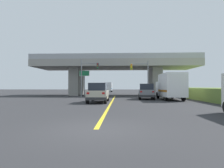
# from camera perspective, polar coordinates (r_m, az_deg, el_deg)

# --- Properties ---
(ground) EXTENTS (160.00, 160.00, 0.00)m
(ground) POSITION_cam_1_polar(r_m,az_deg,el_deg) (36.26, 1.05, -3.43)
(ground) COLOR #2B2B2D
(overpass_bridge) EXTENTS (29.91, 8.91, 7.35)m
(overpass_bridge) POSITION_cam_1_polar(r_m,az_deg,el_deg) (36.39, 1.04, 4.67)
(overpass_bridge) COLOR gray
(overpass_bridge) RESTS_ON ground
(lane_divider_stripe) EXTENTS (0.20, 26.14, 0.01)m
(lane_divider_stripe) POSITION_cam_1_polar(r_m,az_deg,el_deg) (20.32, -0.11, -5.44)
(lane_divider_stripe) COLOR yellow
(lane_divider_stripe) RESTS_ON ground
(suv_lead) EXTENTS (1.99, 4.64, 2.02)m
(suv_lead) POSITION_cam_1_polar(r_m,az_deg,el_deg) (19.81, -4.14, -2.63)
(suv_lead) COLOR #B7B29E
(suv_lead) RESTS_ON ground
(suv_crossing) EXTENTS (2.31, 4.54, 2.02)m
(suv_crossing) POSITION_cam_1_polar(r_m,az_deg,el_deg) (25.28, 10.31, -2.24)
(suv_crossing) COLOR slate
(suv_crossing) RESTS_ON ground
(box_truck) EXTENTS (2.33, 6.86, 3.24)m
(box_truck) POSITION_cam_1_polar(r_m,az_deg,el_deg) (24.70, 17.18, -0.69)
(box_truck) COLOR silver
(box_truck) RESTS_ON ground
(traffic_signal_nearside) EXTENTS (2.94, 0.36, 5.86)m
(traffic_signal_nearside) POSITION_cam_1_polar(r_m,az_deg,el_deg) (30.90, 9.13, 3.15)
(traffic_signal_nearside) COLOR slate
(traffic_signal_nearside) RESTS_ON ground
(traffic_signal_farside) EXTENTS (2.93, 0.36, 6.19)m
(traffic_signal_farside) POSITION_cam_1_polar(r_m,az_deg,el_deg) (31.06, -7.60, 3.37)
(traffic_signal_farside) COLOR slate
(traffic_signal_farside) RESTS_ON ground
(highway_sign) EXTENTS (1.78, 0.17, 4.62)m
(highway_sign) POSITION_cam_1_polar(r_m,az_deg,el_deg) (33.42, -8.35, 2.26)
(highway_sign) COLOR #56595E
(highway_sign) RESTS_ON ground
(semi_truck_distant) EXTENTS (2.33, 6.44, 2.97)m
(semi_truck_distant) POSITION_cam_1_polar(r_m,az_deg,el_deg) (60.35, -1.10, -0.91)
(semi_truck_distant) COLOR silver
(semi_truck_distant) RESTS_ON ground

